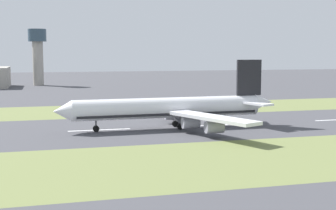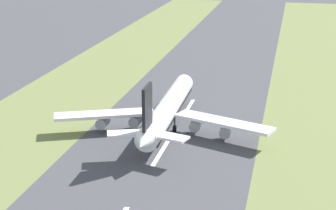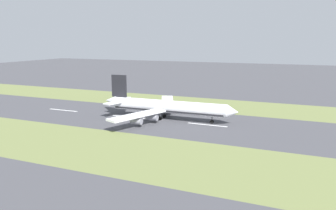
# 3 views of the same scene
# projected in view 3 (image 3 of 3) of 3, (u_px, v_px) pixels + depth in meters

# --- Properties ---
(ground_plane) EXTENTS (800.00, 800.00, 0.00)m
(ground_plane) POSITION_uv_depth(u_px,v_px,m) (162.00, 120.00, 153.63)
(ground_plane) COLOR #424247
(grass_median_west) EXTENTS (40.00, 600.00, 0.01)m
(grass_median_west) POSITION_uv_depth(u_px,v_px,m) (193.00, 103.00, 194.33)
(grass_median_west) COLOR olive
(grass_median_west) RESTS_ON ground
(grass_median_east) EXTENTS (40.00, 600.00, 0.01)m
(grass_median_east) POSITION_uv_depth(u_px,v_px,m) (110.00, 149.00, 112.92)
(grass_median_east) COLOR olive
(grass_median_east) RESTS_ON ground
(centreline_dash_near) EXTENTS (1.20, 18.00, 0.01)m
(centreline_dash_near) POSITION_uv_depth(u_px,v_px,m) (63.00, 110.00, 175.67)
(centreline_dash_near) COLOR silver
(centreline_dash_near) RESTS_ON ground
(centreline_dash_mid) EXTENTS (1.20, 18.00, 0.01)m
(centreline_dash_mid) POSITION_uv_depth(u_px,v_px,m) (129.00, 117.00, 160.53)
(centreline_dash_mid) COLOR silver
(centreline_dash_mid) RESTS_ON ground
(centreline_dash_far) EXTENTS (1.20, 18.00, 0.01)m
(centreline_dash_far) POSITION_uv_depth(u_px,v_px,m) (207.00, 125.00, 145.39)
(centreline_dash_far) COLOR silver
(centreline_dash_far) RESTS_ON ground
(airplane_main_jet) EXTENTS (64.12, 67.10, 20.20)m
(airplane_main_jet) POSITION_uv_depth(u_px,v_px,m) (164.00, 107.00, 154.71)
(airplane_main_jet) COLOR white
(airplane_main_jet) RESTS_ON ground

